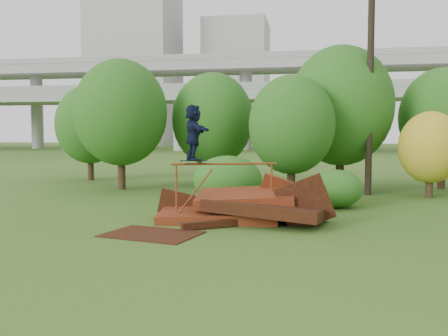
% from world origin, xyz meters
% --- Properties ---
extents(ground, '(240.00, 240.00, 0.00)m').
position_xyz_m(ground, '(0.00, 0.00, 0.00)').
color(ground, '#2D5116').
rests_on(ground, ground).
extents(scrap_pile, '(5.55, 3.23, 1.82)m').
position_xyz_m(scrap_pile, '(-0.22, 2.11, 0.40)').
color(scrap_pile, '#48150C').
rests_on(scrap_pile, ground).
extents(grind_rail, '(3.03, 1.05, 1.76)m').
position_xyz_m(grind_rail, '(-0.78, 1.99, 1.30)').
color(grind_rail, brown).
rests_on(grind_rail, ground).
extents(skateboard, '(0.83, 0.46, 0.08)m').
position_xyz_m(skateboard, '(-1.66, 1.70, 1.82)').
color(skateboard, black).
rests_on(skateboard, grind_rail).
extents(skater, '(1.21, 1.55, 1.64)m').
position_xyz_m(skater, '(-1.66, 1.70, 2.66)').
color(skater, black).
rests_on(skater, skateboard).
extents(flat_plate, '(2.69, 2.18, 0.03)m').
position_xyz_m(flat_plate, '(-2.29, -0.32, 0.01)').
color(flat_plate, '#35180B').
rests_on(flat_plate, ground).
extents(tree_0, '(4.31, 4.31, 6.08)m').
position_xyz_m(tree_0, '(-7.05, 9.47, 3.59)').
color(tree_0, black).
rests_on(tree_0, ground).
extents(tree_1, '(4.07, 4.07, 5.67)m').
position_xyz_m(tree_1, '(-3.19, 11.95, 3.32)').
color(tree_1, black).
rests_on(tree_1, ground).
extents(tree_2, '(3.59, 3.59, 5.06)m').
position_xyz_m(tree_2, '(0.90, 8.31, 2.99)').
color(tree_2, black).
rests_on(tree_2, ground).
extents(tree_3, '(4.79, 4.79, 6.65)m').
position_xyz_m(tree_3, '(3.01, 11.01, 3.89)').
color(tree_3, black).
rests_on(tree_3, ground).
extents(tree_4, '(2.56, 2.56, 3.54)m').
position_xyz_m(tree_4, '(6.52, 8.99, 2.06)').
color(tree_4, black).
rests_on(tree_4, ground).
extents(tree_5, '(4.08, 4.08, 5.74)m').
position_xyz_m(tree_5, '(7.81, 12.51, 3.38)').
color(tree_5, black).
rests_on(tree_5, ground).
extents(tree_6, '(3.80, 3.80, 5.31)m').
position_xyz_m(tree_6, '(-10.54, 13.58, 3.12)').
color(tree_6, black).
rests_on(tree_6, ground).
extents(shrub_left, '(2.60, 2.40, 1.80)m').
position_xyz_m(shrub_left, '(-1.35, 5.77, 0.90)').
color(shrub_left, '#1A4B14').
rests_on(shrub_left, ground).
extents(shrub_right, '(1.92, 1.76, 1.36)m').
position_xyz_m(shrub_right, '(2.60, 5.36, 0.68)').
color(shrub_right, '#1A4B14').
rests_on(shrub_right, ground).
extents(utility_pole, '(1.40, 0.28, 9.17)m').
position_xyz_m(utility_pole, '(4.12, 9.39, 4.66)').
color(utility_pole, black).
rests_on(utility_pole, ground).
extents(freeway_overpass, '(160.00, 15.00, 13.70)m').
position_xyz_m(freeway_overpass, '(0.00, 62.92, 10.32)').
color(freeway_overpass, gray).
rests_on(freeway_overpass, ground).
extents(building_left, '(18.00, 16.00, 35.00)m').
position_xyz_m(building_left, '(-38.00, 95.00, 17.50)').
color(building_left, '#9E9E99').
rests_on(building_left, ground).
extents(building_right, '(14.00, 14.00, 28.00)m').
position_xyz_m(building_right, '(-16.00, 102.00, 14.00)').
color(building_right, '#9E9E99').
rests_on(building_right, ground).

